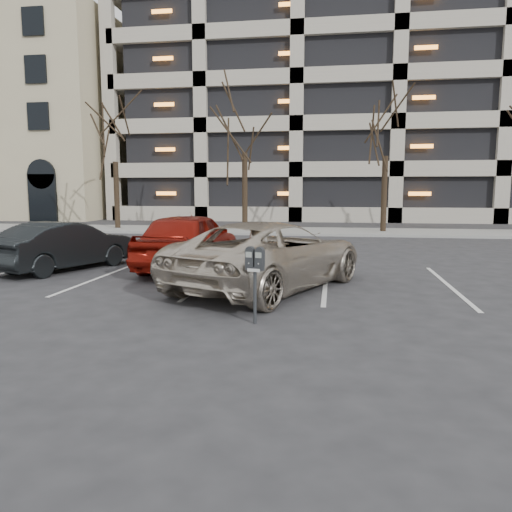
% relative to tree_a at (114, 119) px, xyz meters
% --- Properties ---
extents(ground, '(140.00, 140.00, 0.00)m').
position_rel_tree_a_xyz_m(ground, '(10.00, -16.00, -5.85)').
color(ground, '#28282B').
rests_on(ground, ground).
extents(sidewalk, '(80.00, 4.00, 0.12)m').
position_rel_tree_a_xyz_m(sidewalk, '(10.00, 0.00, -5.79)').
color(sidewalk, gray).
rests_on(sidewalk, ground).
extents(stall_lines, '(16.90, 5.20, 0.00)m').
position_rel_tree_a_xyz_m(stall_lines, '(8.60, -13.70, -5.84)').
color(stall_lines, silver).
rests_on(stall_lines, ground).
extents(parking_garage, '(52.00, 20.00, 19.00)m').
position_rel_tree_a_xyz_m(parking_garage, '(22.00, 17.84, 3.41)').
color(parking_garage, black).
rests_on(parking_garage, ground).
extents(tree_a, '(3.56, 3.56, 8.09)m').
position_rel_tree_a_xyz_m(tree_a, '(0.00, 0.00, 0.00)').
color(tree_a, black).
rests_on(tree_a, ground).
extents(tree_b, '(3.94, 3.94, 8.96)m').
position_rel_tree_a_xyz_m(tree_b, '(7.00, 0.00, 0.63)').
color(tree_b, black).
rests_on(tree_b, ground).
extents(tree_c, '(3.72, 3.72, 8.45)m').
position_rel_tree_a_xyz_m(tree_c, '(14.00, 0.00, 0.26)').
color(tree_c, black).
rests_on(tree_c, ground).
extents(parking_meter, '(0.34, 0.20, 1.25)m').
position_rel_tree_a_xyz_m(parking_meter, '(10.31, -17.60, -4.89)').
color(parking_meter, black).
rests_on(parking_meter, ground).
extents(suv_silver, '(4.51, 5.94, 1.50)m').
position_rel_tree_a_xyz_m(suv_silver, '(10.18, -14.60, -5.10)').
color(suv_silver, beige).
rests_on(suv_silver, ground).
extents(car_red, '(2.08, 4.75, 1.59)m').
position_rel_tree_a_xyz_m(car_red, '(7.64, -12.27, -5.05)').
color(car_red, maroon).
rests_on(car_red, ground).
extents(car_dark, '(2.74, 4.25, 1.32)m').
position_rel_tree_a_xyz_m(car_dark, '(4.32, -12.93, -5.19)').
color(car_dark, black).
rests_on(car_dark, ground).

